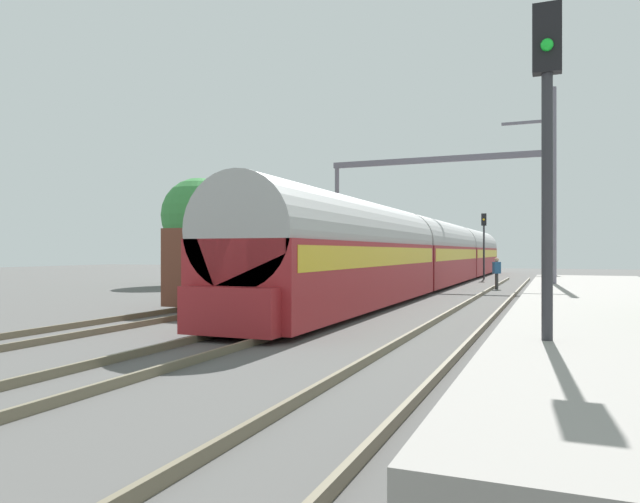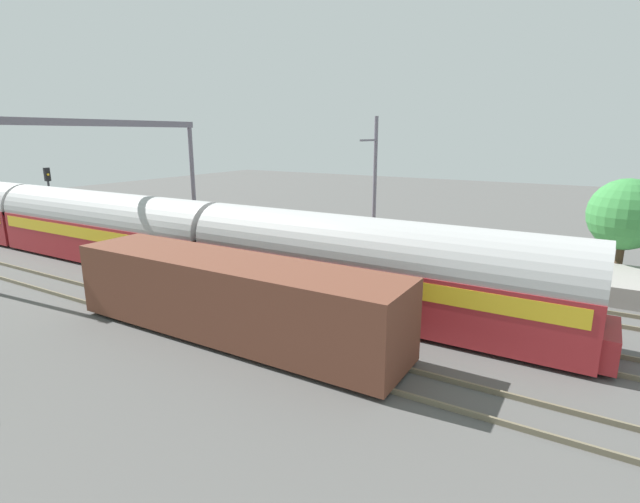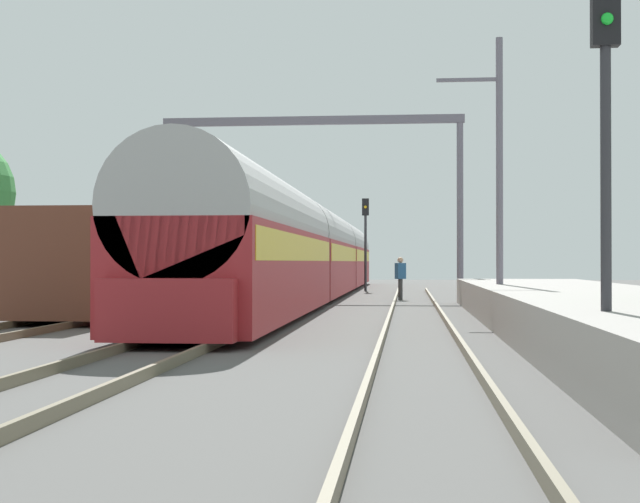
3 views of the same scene
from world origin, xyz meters
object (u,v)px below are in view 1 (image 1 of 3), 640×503
Objects in this scene: person_crossing at (497,270)px; catenary_gantry at (435,192)px; railway_signal_far at (484,237)px; railway_signal_near at (547,151)px; freight_car at (280,265)px; passenger_train at (436,253)px.

catenary_gantry is (-3.85, 2.33, 4.65)m from person_crossing.
catenary_gantry is at bearing -101.97° from railway_signal_far.
railway_signal_near is at bearing -120.71° from person_crossing.
freight_car is at bearing -109.18° from catenary_gantry.
railway_signal_far is (-1.93, 11.37, 2.11)m from person_crossing.
freight_car is at bearing 126.73° from railway_signal_near.
passenger_train is 8.99m from railway_signal_far.
railway_signal_far reaches higher than person_crossing.
railway_signal_far is (-4.81, 36.51, -0.22)m from railway_signal_near.
railway_signal_far is 9.59m from catenary_gantry.
railway_signal_near reaches higher than person_crossing.
railway_signal_near is (11.11, -14.89, 1.89)m from freight_car.
freight_car is at bearing -106.23° from railway_signal_far.
freight_car is 18.67m from railway_signal_near.
passenger_train is 4.78m from person_crossing.
freight_car is 22.58m from railway_signal_far.
passenger_train reaches higher than person_crossing.
railway_signal_near is (2.88, -25.14, 2.33)m from person_crossing.
freight_car reaches higher than person_crossing.
railway_signal_near is 1.08× the size of railway_signal_far.
catenary_gantry reaches higher than railway_signal_near.
railway_signal_far reaches higher than passenger_train.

